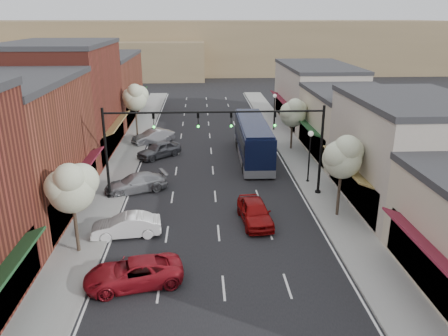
{
  "coord_description": "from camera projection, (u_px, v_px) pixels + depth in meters",
  "views": [
    {
      "loc": [
        -1.02,
        -23.0,
        13.18
      ],
      "look_at": [
        0.69,
        8.3,
        2.2
      ],
      "focal_mm": 35.0,
      "sensor_mm": 36.0,
      "label": 1
    }
  ],
  "objects": [
    {
      "name": "parked_car_c",
      "position": [
        136.0,
        183.0,
        34.36
      ],
      "size": [
        5.3,
        3.67,
        1.43
      ],
      "primitive_type": "imported",
      "rotation": [
        0.0,
        0.0,
        -1.19
      ],
      "color": "#A0A1A6",
      "rests_on": "ground"
    },
    {
      "name": "tree_left_near",
      "position": [
        72.0,
        186.0,
        24.21
      ],
      "size": [
        2.85,
        2.65,
        5.69
      ],
      "color": "#47382B",
      "rests_on": "ground"
    },
    {
      "name": "tree_right_near",
      "position": [
        343.0,
        156.0,
        28.76
      ],
      "size": [
        2.85,
        2.65,
        5.95
      ],
      "color": "#47382B",
      "rests_on": "ground"
    },
    {
      "name": "bldg_right_far",
      "position": [
        315.0,
        94.0,
        55.74
      ],
      "size": [
        9.14,
        16.1,
        7.4
      ],
      "color": "#ACA093",
      "rests_on": "ground"
    },
    {
      "name": "sidewalk_left",
      "position": [
        126.0,
        156.0,
        43.06
      ],
      "size": [
        2.8,
        73.0,
        0.15
      ],
      "primitive_type": "cube",
      "color": "gray",
      "rests_on": "ground"
    },
    {
      "name": "tree_left_far",
      "position": [
        135.0,
        97.0,
        48.59
      ],
      "size": [
        2.85,
        2.65,
        6.13
      ],
      "color": "#47382B",
      "rests_on": "ground"
    },
    {
      "name": "bldg_right_midfar",
      "position": [
        351.0,
        124.0,
        42.71
      ],
      "size": [
        9.14,
        12.1,
        6.4
      ],
      "color": "#B6A790",
      "rests_on": "ground"
    },
    {
      "name": "lamp_post_near",
      "position": [
        310.0,
        148.0,
        35.39
      ],
      "size": [
        0.44,
        0.44,
        4.44
      ],
      "color": "black",
      "rests_on": "ground"
    },
    {
      "name": "curb_right",
      "position": [
        281.0,
        153.0,
        43.86
      ],
      "size": [
        0.25,
        73.0,
        0.17
      ],
      "primitive_type": "cube",
      "color": "gray",
      "rests_on": "ground"
    },
    {
      "name": "signal_mast_right",
      "position": [
        290.0,
        137.0,
        32.39
      ],
      "size": [
        8.22,
        0.46,
        7.0
      ],
      "color": "black",
      "rests_on": "ground"
    },
    {
      "name": "bldg_left_far",
      "position": [
        101.0,
        87.0,
        57.9
      ],
      "size": [
        10.14,
        18.1,
        8.4
      ],
      "color": "brown",
      "rests_on": "ground"
    },
    {
      "name": "lamp_post_far",
      "position": [
        274.0,
        106.0,
        51.88
      ],
      "size": [
        0.44,
        0.44,
        4.44
      ],
      "color": "black",
      "rests_on": "ground"
    },
    {
      "name": "coach_bus",
      "position": [
        253.0,
        139.0,
        41.84
      ],
      "size": [
        2.84,
        12.23,
        3.73
      ],
      "rotation": [
        0.0,
        0.0,
        -0.01
      ],
      "color": "black",
      "rests_on": "ground"
    },
    {
      "name": "ground",
      "position": [
        220.0,
        249.0,
        26.09
      ],
      "size": [
        160.0,
        160.0,
        0.0
      ],
      "primitive_type": "plane",
      "color": "black",
      "rests_on": "ground"
    },
    {
      "name": "parked_car_e",
      "position": [
        153.0,
        136.0,
        47.44
      ],
      "size": [
        4.7,
        3.84,
        1.51
      ],
      "primitive_type": "imported",
      "rotation": [
        0.0,
        0.0,
        -0.99
      ],
      "color": "#A2A2A7",
      "rests_on": "ground"
    },
    {
      "name": "curb_left",
      "position": [
        141.0,
        156.0,
        43.13
      ],
      "size": [
        0.25,
        73.0,
        0.17
      ],
      "primitive_type": "cube",
      "color": "gray",
      "rests_on": "ground"
    },
    {
      "name": "tree_right_far",
      "position": [
        293.0,
        112.0,
        43.99
      ],
      "size": [
        2.85,
        2.65,
        5.43
      ],
      "color": "#47382B",
      "rests_on": "ground"
    },
    {
      "name": "parked_car_b",
      "position": [
        126.0,
        226.0,
        27.37
      ],
      "size": [
        4.47,
        2.02,
        1.42
      ],
      "primitive_type": "imported",
      "rotation": [
        0.0,
        0.0,
        -1.45
      ],
      "color": "white",
      "rests_on": "ground"
    },
    {
      "name": "bldg_right_midnear",
      "position": [
        408.0,
        153.0,
        31.16
      ],
      "size": [
        9.14,
        12.1,
        7.9
      ],
      "color": "#ACA093",
      "rests_on": "ground"
    },
    {
      "name": "hill_far",
      "position": [
        203.0,
        46.0,
        108.92
      ],
      "size": [
        120.0,
        30.0,
        12.0
      ],
      "primitive_type": "cube",
      "color": "#7A6647",
      "rests_on": "ground"
    },
    {
      "name": "hill_near",
      "position": [
        92.0,
        59.0,
        96.98
      ],
      "size": [
        50.0,
        20.0,
        8.0
      ],
      "primitive_type": "cube",
      "color": "#7A6647",
      "rests_on": "ground"
    },
    {
      "name": "bldg_left_midnear",
      "position": [
        6.0,
        149.0,
        29.47
      ],
      "size": [
        10.14,
        14.1,
        9.4
      ],
      "color": "brown",
      "rests_on": "ground"
    },
    {
      "name": "parked_car_d",
      "position": [
        159.0,
        150.0,
        42.71
      ],
      "size": [
        4.6,
        4.38,
        1.54
      ],
      "primitive_type": "imported",
      "rotation": [
        0.0,
        0.0,
        -0.84
      ],
      "color": "#54565C",
      "rests_on": "ground"
    },
    {
      "name": "bldg_left_midfar",
      "position": [
        64.0,
        100.0,
        42.41
      ],
      "size": [
        10.14,
        14.1,
        10.9
      ],
      "color": "maroon",
      "rests_on": "ground"
    },
    {
      "name": "red_hatchback",
      "position": [
        255.0,
        212.0,
        29.13
      ],
      "size": [
        2.31,
        4.82,
        1.59
      ],
      "primitive_type": "imported",
      "rotation": [
        0.0,
        0.0,
        0.09
      ],
      "color": "maroon",
      "rests_on": "ground"
    },
    {
      "name": "parked_car_a",
      "position": [
        133.0,
        273.0,
        22.38
      ],
      "size": [
        5.42,
        3.36,
        1.4
      ],
      "primitive_type": "imported",
      "rotation": [
        0.0,
        0.0,
        -1.35
      ],
      "color": "maroon",
      "rests_on": "ground"
    },
    {
      "name": "signal_mast_left",
      "position": [
        138.0,
        140.0,
        31.81
      ],
      "size": [
        8.22,
        0.46,
        7.0
      ],
      "color": "black",
      "rests_on": "ground"
    },
    {
      "name": "sidewalk_right",
      "position": [
        295.0,
        153.0,
        43.93
      ],
      "size": [
        2.8,
        73.0,
        0.15
      ],
      "primitive_type": "cube",
      "color": "gray",
      "rests_on": "ground"
    }
  ]
}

